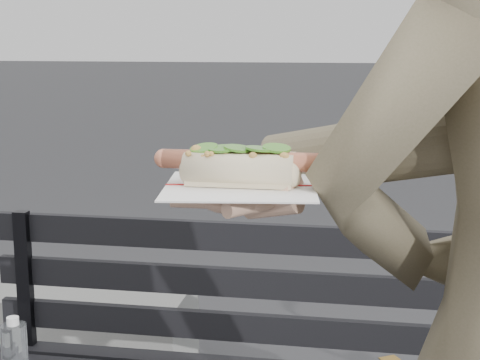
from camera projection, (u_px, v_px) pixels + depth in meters
The scene contains 2 objects.
concrete_block at pixel (41, 334), 2.94m from camera, with size 1.20×0.40×0.40m, color slate.
held_hotdog at pixel (394, 151), 0.96m from camera, with size 0.63×0.31×0.20m.
Camera 1 is at (0.27, -0.93, 1.36)m, focal length 55.00 mm.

